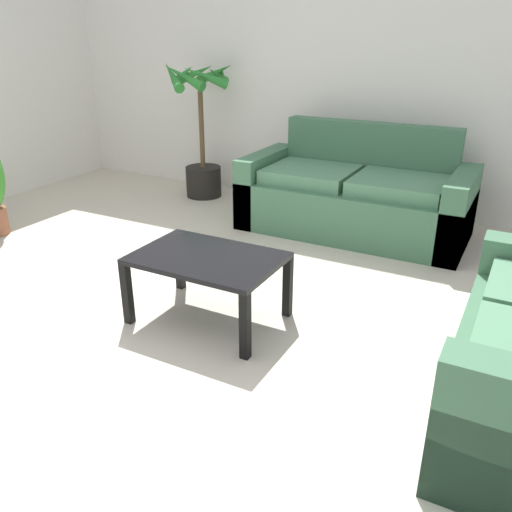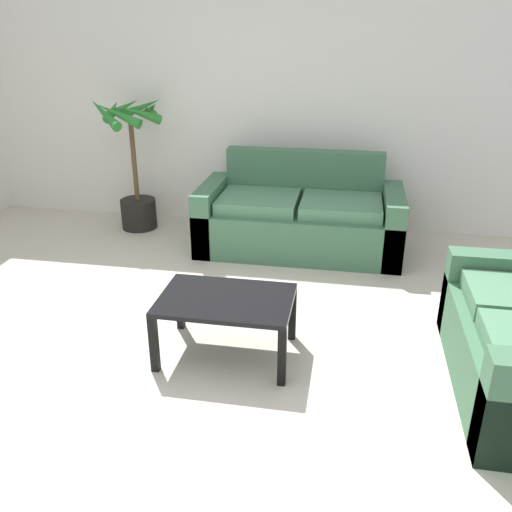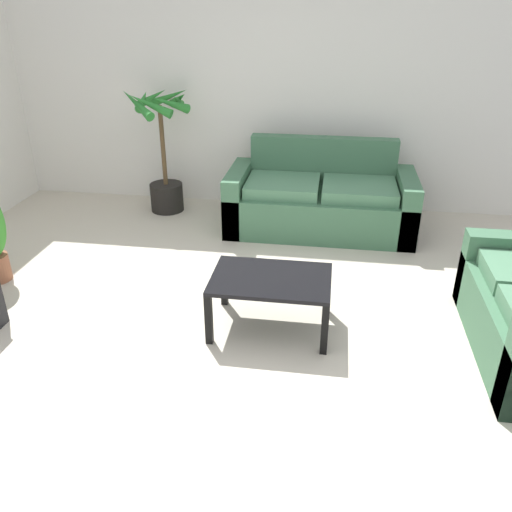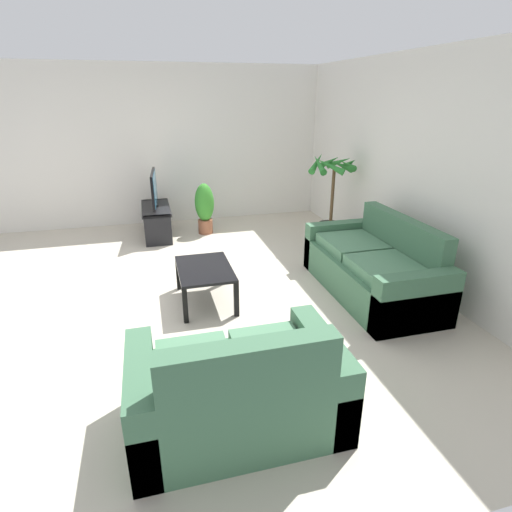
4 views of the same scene
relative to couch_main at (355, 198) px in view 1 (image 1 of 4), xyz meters
The scene contains 5 objects.
ground_plane 2.39m from the couch_main, 105.59° to the right, with size 6.60×6.60×0.00m, color beige.
wall_back 1.42m from the couch_main, 131.62° to the left, with size 6.00×0.06×2.70m, color silver.
couch_main is the anchor object (origin of this frame).
coffee_table 1.96m from the couch_main, 98.16° to the right, with size 0.86×0.59×0.42m.
potted_palm 1.81m from the couch_main, behind, with size 0.77×0.76×1.39m.
Camera 1 is at (1.97, -2.04, 1.65)m, focal length 37.10 mm.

